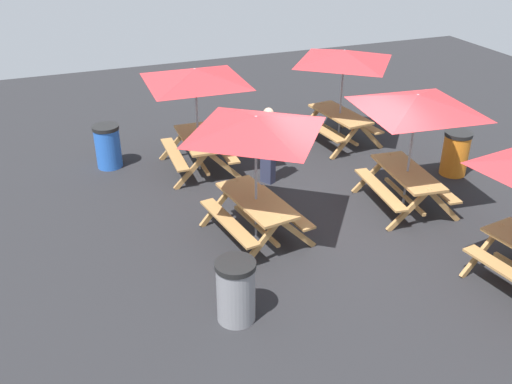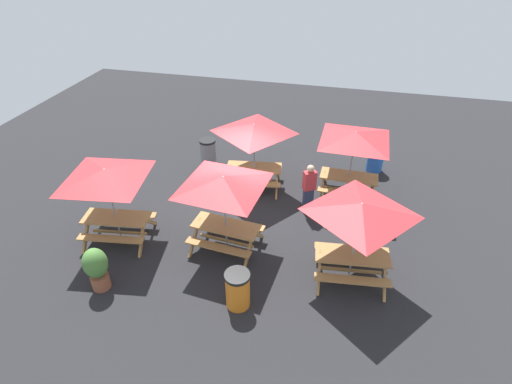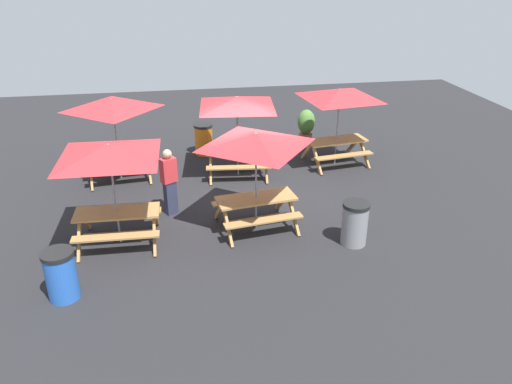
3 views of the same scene
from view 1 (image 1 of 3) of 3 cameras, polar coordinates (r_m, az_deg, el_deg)
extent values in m
plane|color=#232326|center=(10.96, 7.80, -2.77)|extent=(24.00, 24.00, 0.00)
cube|color=#A87A44|center=(11.37, 14.92, 1.93)|extent=(1.86, 0.88, 0.05)
cube|color=#A87A44|center=(11.77, 17.08, 0.95)|extent=(1.82, 0.44, 0.04)
cube|color=#A87A44|center=(11.25, 12.29, 0.30)|extent=(1.82, 0.44, 0.04)
cube|color=#A87A44|center=(11.14, 18.23, -1.30)|extent=(0.14, 0.80, 0.81)
cube|color=#A87A44|center=(10.78, 14.95, -1.82)|extent=(0.14, 0.80, 0.81)
cube|color=#A87A44|center=(12.31, 14.47, 2.11)|extent=(0.14, 0.80, 0.81)
cube|color=#A87A44|center=(11.98, 11.41, 1.74)|extent=(0.14, 0.80, 0.81)
cube|color=#A87A44|center=(11.60, 14.61, -0.38)|extent=(1.56, 0.23, 0.06)
cylinder|color=gray|center=(11.21, 15.17, 3.81)|extent=(0.04, 0.04, 2.30)
pyramid|color=red|center=(10.85, 15.83, 8.68)|extent=(2.81, 2.81, 0.28)
cube|color=#A87A44|center=(10.00, 0.00, -0.81)|extent=(1.88, 0.96, 0.05)
cube|color=#A87A44|center=(10.39, 2.64, -1.49)|extent=(1.82, 0.52, 0.04)
cube|color=#A87A44|center=(9.92, -2.77, -3.03)|extent=(1.82, 0.52, 0.04)
cube|color=#A87A44|center=(9.78, 4.13, -4.12)|extent=(0.18, 0.80, 0.81)
cube|color=#A87A44|center=(9.45, 0.41, -5.28)|extent=(0.18, 0.80, 0.81)
cube|color=#A87A44|center=(10.93, -0.35, -0.34)|extent=(0.18, 0.80, 0.81)
cube|color=#A87A44|center=(10.64, -3.79, -1.26)|extent=(0.18, 0.80, 0.81)
cube|color=#A87A44|center=(10.26, 0.00, -3.36)|extent=(1.55, 0.30, 0.06)
cylinder|color=gray|center=(9.81, 0.00, 1.29)|extent=(0.04, 0.04, 2.30)
pyramid|color=red|center=(9.40, 0.00, 6.80)|extent=(2.27, 2.27, 0.28)
cube|color=#A87A44|center=(12.59, -5.80, 5.35)|extent=(1.82, 0.75, 0.05)
cube|color=#A87A44|center=(12.83, -3.35, 4.48)|extent=(1.81, 0.31, 0.04)
cube|color=#A87A44|center=(12.60, -8.16, 3.78)|extent=(1.81, 0.31, 0.04)
cube|color=#A87A44|center=(12.14, -3.13, 2.64)|extent=(0.08, 0.80, 0.81)
cube|color=#A87A44|center=(11.98, -6.48, 2.13)|extent=(0.08, 0.80, 0.81)
cube|color=#A87A44|center=(13.51, -5.04, 5.30)|extent=(0.08, 0.80, 0.81)
cube|color=#A87A44|center=(13.37, -8.07, 4.87)|extent=(0.08, 0.80, 0.81)
cube|color=#A87A44|center=(12.80, -5.69, 3.20)|extent=(1.56, 0.11, 0.06)
cylinder|color=gray|center=(12.44, -5.89, 7.09)|extent=(0.04, 0.04, 2.30)
pyramid|color=red|center=(12.12, -6.12, 11.55)|extent=(2.83, 2.83, 0.28)
cube|color=#A87A44|center=(14.12, 8.40, 7.73)|extent=(1.87, 0.89, 0.05)
cube|color=#A87A44|center=(14.53, 10.11, 6.96)|extent=(1.82, 0.46, 0.04)
cube|color=#A87A44|center=(13.92, 6.45, 6.28)|extent=(1.82, 0.46, 0.04)
cube|color=#A87A44|center=(13.89, 11.38, 5.48)|extent=(0.15, 0.80, 0.81)
cube|color=#A87A44|center=(13.47, 8.92, 4.98)|extent=(0.15, 0.80, 0.81)
cube|color=#A87A44|center=(15.04, 7.74, 7.55)|extent=(0.15, 0.80, 0.81)
cube|color=#A87A44|center=(14.65, 5.37, 7.12)|extent=(0.15, 0.80, 0.81)
cube|color=#A87A44|center=(14.30, 8.26, 5.77)|extent=(1.56, 0.24, 0.06)
cylinder|color=gray|center=(13.98, 8.52, 9.30)|extent=(0.04, 0.04, 2.30)
pyramid|color=red|center=(13.70, 8.82, 13.30)|extent=(2.21, 2.21, 0.28)
cube|color=#A87A44|center=(10.49, 24.20, -4.40)|extent=(0.17, 0.80, 0.81)
cube|color=#A87A44|center=(9.96, 21.60, -5.60)|extent=(0.17, 0.80, 0.81)
cylinder|color=blue|center=(13.20, -14.57, 4.28)|extent=(0.56, 0.56, 0.90)
cylinder|color=black|center=(13.02, -14.83, 6.25)|extent=(0.59, 0.59, 0.08)
cylinder|color=orange|center=(13.16, 19.28, 3.51)|extent=(0.56, 0.56, 0.90)
cylinder|color=black|center=(12.98, 19.62, 5.48)|extent=(0.59, 0.59, 0.08)
cylinder|color=gray|center=(8.29, -2.02, -10.07)|extent=(0.56, 0.56, 0.90)
cylinder|color=black|center=(7.99, -2.08, -7.31)|extent=(0.59, 0.59, 0.08)
cube|color=#2D334C|center=(12.08, 1.20, 2.83)|extent=(0.33, 0.30, 0.85)
cube|color=red|center=(11.79, 1.24, 6.03)|extent=(0.42, 0.37, 0.60)
sphere|color=tan|center=(11.64, 1.26, 7.90)|extent=(0.22, 0.22, 0.22)
camera|label=2|loc=(17.94, 36.40, 29.60)|focal=28.00mm
camera|label=3|loc=(12.06, -59.56, 16.01)|focal=35.00mm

